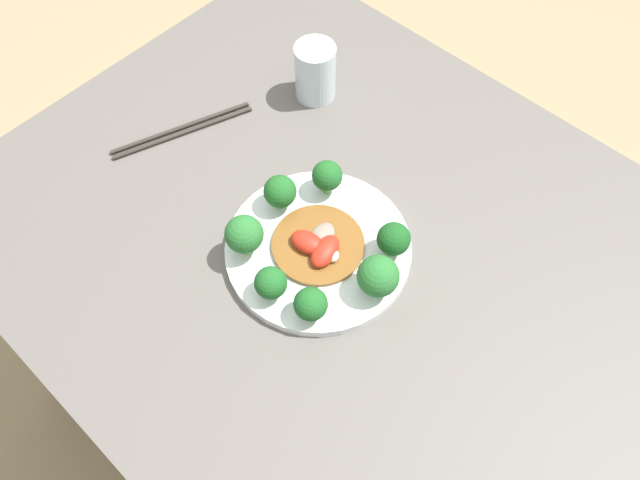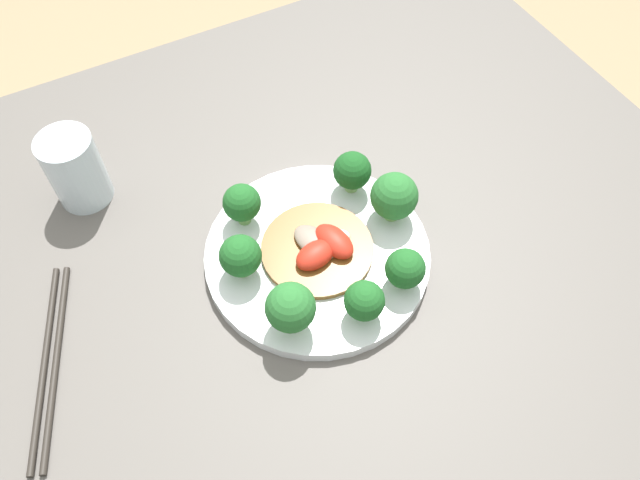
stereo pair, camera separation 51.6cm
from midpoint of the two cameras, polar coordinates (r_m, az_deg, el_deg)
name	(u,v)px [view 2 (the right image)]	position (r m, az deg, el deg)	size (l,w,h in m)	color
ground_plane	(310,427)	(1.50, -9.66, -22.01)	(8.00, 8.00, 0.00)	#9E8460
table	(308,359)	(1.14, -12.40, -17.91)	(1.04, 0.84, 0.75)	#5B5651
plate	(320,253)	(0.77, -16.28, -12.11)	(0.27, 0.27, 0.02)	silver
broccoli_west	(394,197)	(0.73, -9.88, -7.49)	(0.06, 0.06, 0.07)	#7AAD5B
broccoli_northeast	(291,308)	(0.71, -20.99, -17.79)	(0.05, 0.05, 0.07)	#89B76B
broccoli_southwest	(352,171)	(0.77, -13.07, -4.71)	(0.05, 0.05, 0.06)	#89B76B
broccoli_east	(240,256)	(0.76, -23.92, -12.55)	(0.05, 0.05, 0.06)	#89B76B
broccoli_southeast	(242,203)	(0.78, -22.97, -7.60)	(0.05, 0.05, 0.06)	#70A356
broccoli_north	(364,301)	(0.70, -14.29, -17.55)	(0.04, 0.04, 0.05)	#89B76B
broccoli_northwest	(405,269)	(0.70, -10.06, -14.69)	(0.05, 0.05, 0.05)	#7AAD5B
stirfry_center	(322,247)	(0.76, -16.38, -11.75)	(0.13, 0.13, 0.03)	brown
drinking_glass	(75,169)	(0.90, -34.37, -3.86)	(0.07, 0.07, 0.10)	silver
chopsticks	(50,362)	(0.87, -37.45, -18.64)	(0.10, 0.23, 0.01)	#2D2823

